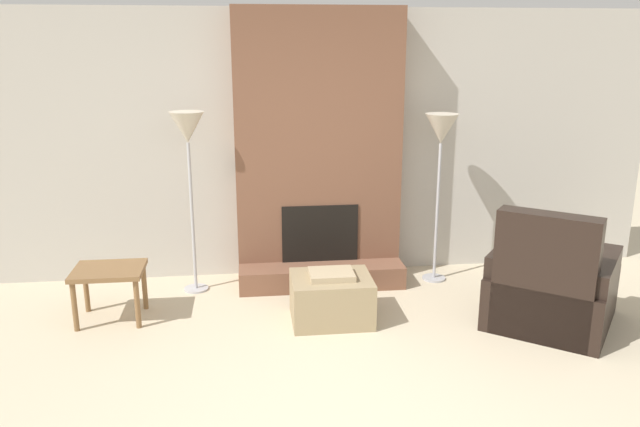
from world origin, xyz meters
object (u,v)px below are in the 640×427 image
ottoman (331,298)px  floor_lamp_right (441,137)px  armchair (550,290)px  side_table (109,277)px  floor_lamp_left (188,137)px

ottoman → floor_lamp_right: bearing=35.7°
ottoman → armchair: (1.78, -0.30, 0.10)m
side_table → armchair: bearing=-8.4°
armchair → floor_lamp_left: size_ratio=0.80×
floor_lamp_right → armchair: bearing=-60.5°
floor_lamp_left → floor_lamp_right: bearing=-0.0°
armchair → floor_lamp_left: floor_lamp_left is taller
armchair → floor_lamp_left: bearing=17.1°
floor_lamp_left → armchair: bearing=-20.7°
floor_lamp_left → floor_lamp_right: size_ratio=1.03×
side_table → floor_lamp_right: bearing=11.1°
armchair → side_table: bearing=29.4°
armchair → floor_lamp_right: 1.70m
side_table → floor_lamp_left: floor_lamp_left is taller
armchair → floor_lamp_right: size_ratio=0.83×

